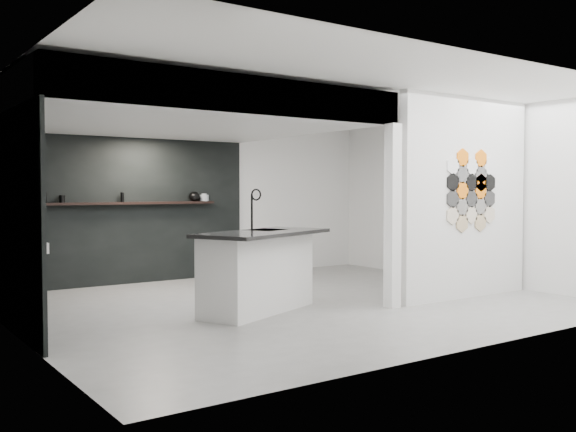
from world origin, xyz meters
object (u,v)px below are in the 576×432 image
Objects in this scene: wall_basin at (24,247)px; kettle at (194,196)px; partition_panel at (465,198)px; stockpot at (40,198)px; glass_bowl at (204,198)px; kitchen_island at (258,270)px; glass_vase at (204,197)px; bottle_dark at (122,197)px; utensil_cup at (62,199)px.

kettle reaches higher than wall_basin.
kettle is (-2.26, 3.87, 0.00)m from partition_panel.
stockpot is 2.70m from glass_bowl.
kitchen_island is 3.36m from glass_vase.
kitchen_island is at bearing -105.94° from glass_bowl.
kettle is (3.20, 2.07, 0.55)m from wall_basin.
stockpot is at bearing 180.00° from bottle_dark.
kettle is 1.28× the size of glass_bowl.
partition_panel is 4.48m from kettle.
kitchen_island is 13.65× the size of bottle_dark.
stockpot is 0.97× the size of kettle.
glass_vase is at bearing 50.76° from kitchen_island.
glass_vase is at bearing 0.00° from glass_bowl.
kitchen_island is at bearing -79.83° from bottle_dark.
glass_bowl is 0.01m from glass_vase.
bottle_dark is at bearing 0.00° from stockpot.
kettle reaches higher than stockpot.
partition_panel reaches higher than glass_vase.
partition_panel is at bearing -47.63° from bottle_dark.
kitchen_island is 3.36m from glass_bowl.
partition_panel is 5.23m from bottle_dark.
glass_vase is 2.38m from utensil_cup.
stockpot reaches higher than glass_vase.
glass_vase is at bearing 0.00° from utensil_cup.
partition_panel is 25.34× the size of utensil_cup.
bottle_dark is at bearing 132.37° from partition_panel.
utensil_cup is (-2.38, 0.00, -0.01)m from glass_vase.
partition_panel is 5.78m from wall_basin.
wall_basin is 5.43× the size of utensil_cup.
partition_panel is 18.51× the size of glass_bowl.
glass_vase is 1.16× the size of utensil_cup.
glass_bowl is 1.18× the size of glass_vase.
kitchen_island reaches higher than glass_vase.
kitchen_island is at bearing 165.87° from partition_panel.
kettle is at bearing 54.00° from kitchen_island.
bottle_dark is (1.25, 0.00, -0.00)m from stockpot.
utensil_cup is (-0.93, 0.00, -0.02)m from bottle_dark.
kettle is at bearing 0.00° from utensil_cup.
kettle is at bearing 180.00° from glass_bowl.
kettle is at bearing 32.82° from wall_basin.
kettle reaches higher than bottle_dark.
kitchen_island reaches higher than stockpot.
kitchen_island is 3.32m from kettle.
stockpot is at bearing 141.01° from partition_panel.
kitchen_island is at bearing -105.94° from glass_vase.
bottle_dark is at bearing 180.00° from glass_bowl.
partition_panel reaches higher than utensil_cup.
kitchen_island is 11.03× the size of stockpot.
glass_vase reaches higher than utensil_cup.
wall_basin is 4.01m from glass_vase.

